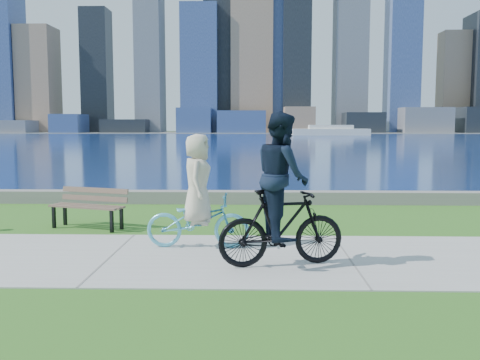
% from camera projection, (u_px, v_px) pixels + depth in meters
% --- Properties ---
extents(ground, '(320.00, 320.00, 0.00)m').
position_uv_depth(ground, '(111.00, 257.00, 9.02)').
color(ground, '#285D18').
rests_on(ground, ground).
extents(concrete_path, '(80.00, 3.50, 0.02)m').
position_uv_depth(concrete_path, '(111.00, 257.00, 9.02)').
color(concrete_path, '#9F9F9A').
rests_on(concrete_path, ground).
extents(seawall, '(90.00, 0.50, 0.35)m').
position_uv_depth(seawall, '(169.00, 197.00, 15.16)').
color(seawall, slate).
rests_on(seawall, ground).
extents(bay_water, '(320.00, 131.00, 0.01)m').
position_uv_depth(bay_water, '(239.00, 139.00, 80.60)').
color(bay_water, navy).
rests_on(bay_water, ground).
extents(far_shore, '(320.00, 30.00, 0.12)m').
position_uv_depth(far_shore, '(245.00, 132.00, 138.25)').
color(far_shore, gray).
rests_on(far_shore, ground).
extents(city_skyline, '(177.53, 21.53, 76.00)m').
position_uv_depth(city_skyline, '(251.00, 48.00, 134.83)').
color(city_skyline, navy).
rests_on(city_skyline, ground).
extents(ferry_far, '(14.88, 4.25, 2.02)m').
position_uv_depth(ferry_far, '(330.00, 131.00, 104.47)').
color(ferry_far, silver).
rests_on(ferry_far, ground).
extents(park_bench, '(1.75, 1.06, 0.86)m').
position_uv_depth(park_bench, '(90.00, 204.00, 11.52)').
color(park_bench, black).
rests_on(park_bench, ground).
extents(cyclist_woman, '(0.68, 1.87, 2.05)m').
position_uv_depth(cyclist_woman, '(198.00, 206.00, 9.60)').
color(cyclist_woman, '#58B8D7').
rests_on(cyclist_woman, ground).
extents(cyclist_man, '(1.04, 2.09, 2.41)m').
position_uv_depth(cyclist_man, '(282.00, 202.00, 8.33)').
color(cyclist_man, black).
rests_on(cyclist_man, ground).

